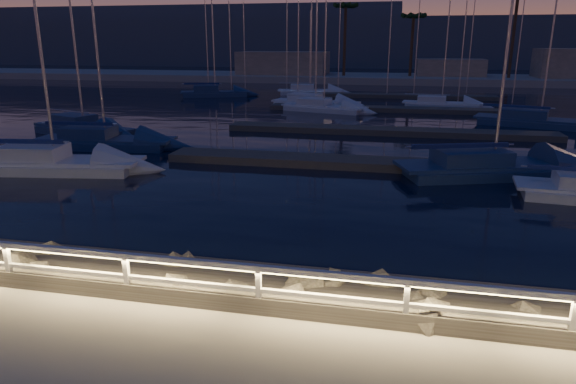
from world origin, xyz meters
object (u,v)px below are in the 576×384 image
(sailboat_e, at_px, (82,128))
(sailboat_n, at_px, (309,91))
(sailboat_g, at_px, (322,107))
(sailboat_i, at_px, (213,92))
(sailboat_b, at_px, (51,162))
(sailboat_j, at_px, (313,102))
(sailboat_l, at_px, (536,120))
(sailboat_c, at_px, (488,166))
(sailboat_f, at_px, (102,140))
(guard_rail, at_px, (352,287))
(sailboat_k, at_px, (439,103))

(sailboat_e, bearing_deg, sailboat_n, 90.68)
(sailboat_g, relative_size, sailboat_i, 0.99)
(sailboat_b, bearing_deg, sailboat_n, 72.95)
(sailboat_b, height_order, sailboat_j, sailboat_j)
(sailboat_e, height_order, sailboat_l, sailboat_l)
(sailboat_c, height_order, sailboat_f, sailboat_c)
(guard_rail, bearing_deg, sailboat_j, 100.49)
(sailboat_i, relative_size, sailboat_n, 1.01)
(sailboat_c, bearing_deg, sailboat_j, 97.99)
(sailboat_b, relative_size, sailboat_g, 1.08)
(sailboat_c, height_order, sailboat_k, sailboat_c)
(sailboat_e, xyz_separation_m, sailboat_f, (3.77, -3.70, -0.02))
(guard_rail, xyz_separation_m, sailboat_f, (-16.37, 17.71, -0.92))
(guard_rail, bearing_deg, sailboat_i, 113.18)
(sailboat_e, distance_m, sailboat_i, 25.62)
(sailboat_b, relative_size, sailboat_i, 1.07)
(guard_rail, bearing_deg, sailboat_b, 142.58)
(sailboat_f, relative_size, sailboat_i, 1.04)
(sailboat_f, height_order, sailboat_g, sailboat_f)
(sailboat_g, height_order, sailboat_j, sailboat_j)
(sailboat_e, distance_m, sailboat_n, 31.97)
(sailboat_k, height_order, sailboat_n, sailboat_n)
(sailboat_k, bearing_deg, guard_rail, -90.86)
(sailboat_b, height_order, sailboat_e, sailboat_b)
(sailboat_f, relative_size, sailboat_k, 1.12)
(sailboat_n, bearing_deg, sailboat_j, -88.11)
(sailboat_i, xyz_separation_m, sailboat_n, (10.27, 4.65, -0.03))
(guard_rail, relative_size, sailboat_e, 3.24)
(sailboat_b, relative_size, sailboat_f, 1.03)
(sailboat_l, distance_m, sailboat_n, 28.67)
(sailboat_e, relative_size, sailboat_j, 0.96)
(sailboat_n, bearing_deg, sailboat_b, -108.26)
(sailboat_n, bearing_deg, sailboat_l, -53.96)
(guard_rail, relative_size, sailboat_j, 3.10)
(sailboat_l, bearing_deg, sailboat_k, 139.37)
(sailboat_b, bearing_deg, sailboat_k, 47.38)
(sailboat_k, relative_size, sailboat_l, 0.80)
(sailboat_c, distance_m, sailboat_f, 21.46)
(sailboat_g, distance_m, sailboat_l, 17.58)
(sailboat_g, bearing_deg, sailboat_f, -101.49)
(sailboat_g, bearing_deg, sailboat_n, 121.11)
(sailboat_i, bearing_deg, sailboat_g, -54.97)
(guard_rail, distance_m, sailboat_g, 37.33)
(sailboat_j, bearing_deg, sailboat_k, 21.85)
(guard_rail, relative_size, sailboat_n, 3.38)
(guard_rail, xyz_separation_m, sailboat_n, (-9.87, 51.68, -0.94))
(guard_rail, xyz_separation_m, sailboat_g, (-6.08, 36.82, -0.96))
(sailboat_f, height_order, sailboat_l, sailboat_l)
(guard_rail, relative_size, sailboat_g, 3.37)
(guard_rail, xyz_separation_m, sailboat_b, (-15.64, 11.97, -0.91))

